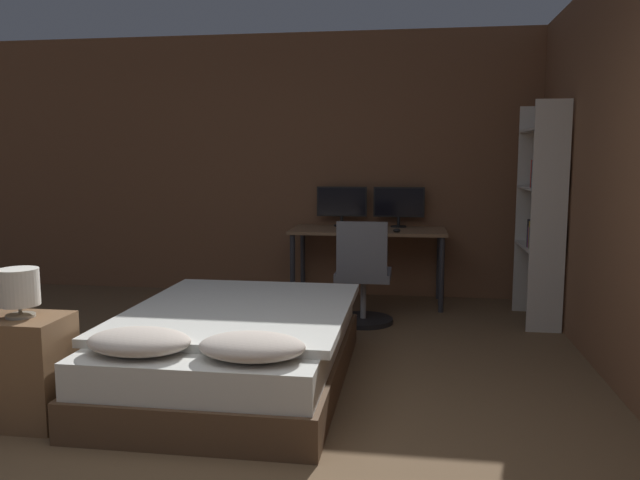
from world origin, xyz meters
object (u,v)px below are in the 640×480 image
at_px(bedside_lamp, 19,288).
at_px(computer_mouse, 397,230).
at_px(bed, 236,347).
at_px(bookshelf, 542,206).
at_px(keyboard, 367,231).
at_px(desk, 368,238).
at_px(nightstand, 24,370).
at_px(office_chair, 363,282).
at_px(monitor_left, 342,203).
at_px(monitor_right, 399,204).

bearing_deg(bedside_lamp, computer_mouse, 56.19).
relative_size(bed, bookshelf, 1.07).
relative_size(bed, keyboard, 5.23).
height_order(desk, keyboard, keyboard).
bearing_deg(computer_mouse, desk, 140.96).
height_order(computer_mouse, bookshelf, bookshelf).
height_order(nightstand, bedside_lamp, bedside_lamp).
distance_m(office_chair, bookshelf, 1.66).
xyz_separation_m(nightstand, bookshelf, (3.15, 2.53, 0.73)).
height_order(monitor_left, office_chair, monitor_left).
bearing_deg(bed, nightstand, -142.82).
relative_size(monitor_left, office_chair, 0.56).
relative_size(desk, bookshelf, 0.80).
relative_size(bed, bedside_lamp, 7.70).
relative_size(computer_mouse, office_chair, 0.08).
distance_m(nightstand, office_chair, 2.82).
distance_m(bed, keyboard, 2.30).
xyz_separation_m(monitor_left, computer_mouse, (0.57, -0.46, -0.22)).
height_order(nightstand, keyboard, keyboard).
bearing_deg(keyboard, bedside_lamp, -119.74).
relative_size(desk, office_chair, 1.66).
bearing_deg(bedside_lamp, desk, 62.12).
bearing_deg(bedside_lamp, bookshelf, 38.77).
bearing_deg(office_chair, bed, -113.86).
height_order(monitor_right, bookshelf, bookshelf).
distance_m(monitor_left, office_chair, 1.25).
height_order(monitor_left, monitor_right, same).
bearing_deg(monitor_left, desk, -38.81).
xyz_separation_m(bedside_lamp, keyboard, (1.64, 2.87, 0.00)).
bearing_deg(monitor_right, bed, -110.29).
xyz_separation_m(keyboard, bookshelf, (1.52, -0.34, 0.28)).
distance_m(nightstand, keyboard, 3.34).
height_order(bed, bedside_lamp, bedside_lamp).
bearing_deg(office_chair, bookshelf, 9.37).
distance_m(monitor_left, bookshelf, 1.97).
bearing_deg(desk, monitor_left, 141.19).
height_order(desk, office_chair, office_chair).
bearing_deg(keyboard, computer_mouse, 0.00).
distance_m(bed, monitor_right, 2.86).
xyz_separation_m(bedside_lamp, bookshelf, (3.15, 2.53, 0.28)).
bearing_deg(computer_mouse, office_chair, -114.61).
xyz_separation_m(bed, bedside_lamp, (-0.97, -0.73, 0.51)).
bearing_deg(monitor_left, keyboard, -57.94).
bearing_deg(keyboard, monitor_left, 122.06).
distance_m(bed, nightstand, 1.22).
bearing_deg(bedside_lamp, bed, 37.18).
height_order(bed, computer_mouse, computer_mouse).
xyz_separation_m(desk, computer_mouse, (0.28, -0.23, 0.10)).
bearing_deg(monitor_left, computer_mouse, -38.92).
height_order(keyboard, office_chair, office_chair).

